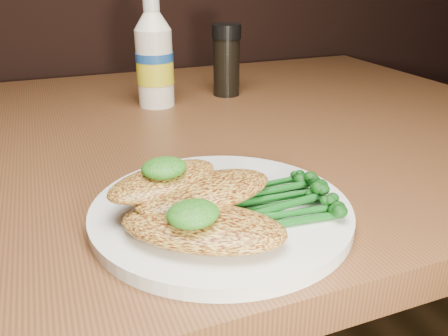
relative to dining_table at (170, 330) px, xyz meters
name	(u,v)px	position (x,y,z in m)	size (l,w,h in m)	color
dining_table	(170,330)	(0.00, 0.00, 0.00)	(1.20, 0.80, 0.75)	#492D16
plate	(221,211)	(-0.01, -0.27, 0.38)	(0.24, 0.24, 0.01)	white
chicken_front	(203,227)	(-0.04, -0.32, 0.40)	(0.14, 0.07, 0.02)	gold
chicken_mid	(205,191)	(-0.02, -0.27, 0.41)	(0.13, 0.07, 0.02)	gold
chicken_back	(164,180)	(-0.06, -0.25, 0.41)	(0.11, 0.06, 0.02)	gold
pesto_front	(193,214)	(-0.05, -0.32, 0.41)	(0.04, 0.04, 0.02)	black
pesto_back	(164,168)	(-0.06, -0.25, 0.43)	(0.04, 0.04, 0.02)	black
broccolini_bundle	(277,197)	(0.04, -0.29, 0.40)	(0.12, 0.09, 0.02)	#115117
mayo_bottle	(154,53)	(0.03, 0.12, 0.46)	(0.06, 0.06, 0.17)	white
pepper_grinder	(227,61)	(0.16, 0.14, 0.44)	(0.05, 0.05, 0.12)	black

